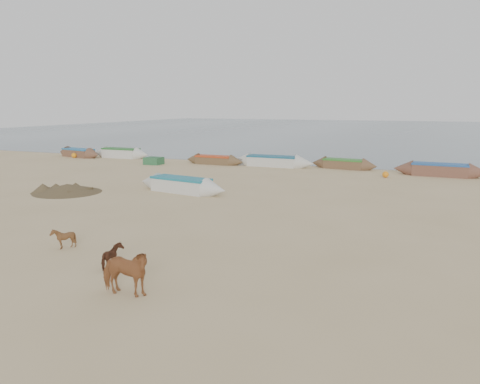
{
  "coord_description": "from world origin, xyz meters",
  "views": [
    {
      "loc": [
        8.24,
        -15.67,
        4.98
      ],
      "look_at": [
        0.0,
        4.0,
        1.0
      ],
      "focal_mm": 35.0,
      "sensor_mm": 36.0,
      "label": 1
    }
  ],
  "objects_px": {
    "cow_adult": "(125,272)",
    "calf_right": "(113,257)",
    "near_canoe": "(181,185)",
    "calf_front": "(63,238)"
  },
  "relations": [
    {
      "from": "cow_adult",
      "to": "calf_right",
      "type": "relative_size",
      "value": 2.05
    },
    {
      "from": "calf_right",
      "to": "near_canoe",
      "type": "bearing_deg",
      "value": -11.06
    },
    {
      "from": "cow_adult",
      "to": "near_canoe",
      "type": "bearing_deg",
      "value": 19.84
    },
    {
      "from": "calf_right",
      "to": "cow_adult",
      "type": "bearing_deg",
      "value": -166.13
    },
    {
      "from": "calf_front",
      "to": "calf_right",
      "type": "relative_size",
      "value": 1.01
    },
    {
      "from": "calf_front",
      "to": "calf_right",
      "type": "xyz_separation_m",
      "value": [
        2.9,
        -0.98,
        -0.01
      ]
    },
    {
      "from": "cow_adult",
      "to": "calf_right",
      "type": "height_order",
      "value": "cow_adult"
    },
    {
      "from": "calf_right",
      "to": "near_canoe",
      "type": "xyz_separation_m",
      "value": [
        -4.51,
        12.07,
        0.06
      ]
    },
    {
      "from": "calf_front",
      "to": "cow_adult",
      "type": "bearing_deg",
      "value": 46.8
    },
    {
      "from": "calf_right",
      "to": "near_canoe",
      "type": "distance_m",
      "value": 12.88
    }
  ]
}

